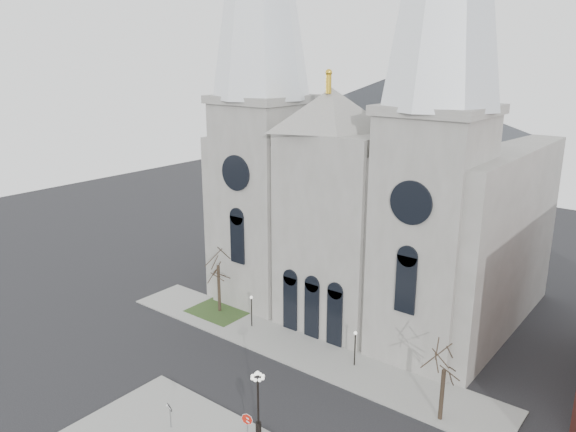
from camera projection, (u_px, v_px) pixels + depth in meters
The scene contains 11 objects.
ground at pixel (211, 403), 43.98m from camera, with size 160.00×160.00×0.00m, color black.
sidewalk_far at pixel (296, 347), 52.28m from camera, with size 40.00×6.00×0.14m, color gray.
grass_patch at pixel (220, 311), 59.57m from camera, with size 6.00×5.00×0.18m, color #263F1B.
cathedral at pixel (369, 136), 56.19m from camera, with size 33.00×26.66×54.00m.
tree_left at pixel (218, 263), 58.06m from camera, with size 3.20×3.20×7.50m.
tree_right at pixel (444, 367), 40.66m from camera, with size 3.20×3.20×6.00m.
ped_lamp_left at pixel (251, 306), 55.60m from camera, with size 0.32×0.32×3.26m.
ped_lamp_right at pixel (355, 343), 48.48m from camera, with size 0.32×0.32×3.26m.
stop_sign at pixel (247, 422), 38.65m from camera, with size 0.87×0.14×2.43m.
globe_lamp at pixel (258, 394), 39.55m from camera, with size 1.30×1.30×4.91m.
one_way_sign at pixel (170, 412), 40.51m from camera, with size 0.79×0.32×1.89m.
Camera 1 is at (28.36, -26.38, 26.18)m, focal length 35.00 mm.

